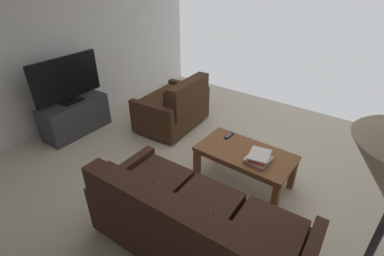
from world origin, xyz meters
TOP-DOWN VIEW (x-y plane):
  - ground_plane at (0.00, 0.00)m, footprint 5.69×5.25m
  - wall_right at (2.85, 0.00)m, footprint 0.12×5.25m
  - sofa_main at (-0.35, 1.04)m, footprint 1.96×0.99m
  - loveseat_near at (1.31, -0.67)m, footprint 0.89×1.17m
  - coffee_table at (-0.23, -0.11)m, footprint 1.10×0.60m
  - tv_stand at (2.44, 0.40)m, footprint 0.47×1.03m
  - flat_tv at (2.44, 0.40)m, footprint 0.22×1.07m
  - book_stack at (-0.43, -0.03)m, footprint 0.27×0.31m
  - tv_remote at (0.09, -0.28)m, footprint 0.05×0.16m

SIDE VIEW (x-z plane):
  - ground_plane at x=0.00m, z-range -0.01..0.00m
  - tv_stand at x=2.44m, z-range 0.00..0.53m
  - sofa_main at x=-0.35m, z-range -0.07..0.78m
  - loveseat_near at x=1.31m, z-range -0.06..0.78m
  - coffee_table at x=-0.23m, z-range 0.15..0.60m
  - tv_remote at x=0.09m, z-range 0.45..0.47m
  - book_stack at x=-0.43m, z-range 0.45..0.54m
  - flat_tv at x=2.44m, z-range 0.54..1.23m
  - wall_right at x=2.85m, z-range 0.00..2.56m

